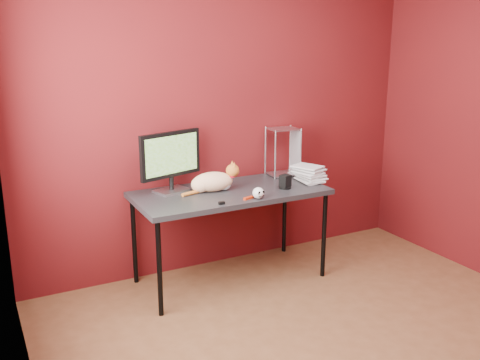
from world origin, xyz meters
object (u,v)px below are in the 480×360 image
cat (213,181)px  skull_mug (258,193)px  desk (230,197)px  speaker (285,182)px  monitor (171,159)px  book_stack (303,96)px

cat → skull_mug: cat is taller
desk → skull_mug: (0.09, -0.29, 0.09)m
desk → speaker: bearing=-18.9°
desk → skull_mug: size_ratio=16.92×
desk → skull_mug: skull_mug is taller
monitor → skull_mug: size_ratio=5.98×
cat → skull_mug: (0.21, -0.34, -0.03)m
monitor → book_stack: 1.16m
desk → book_stack: 0.99m
skull_mug → book_stack: (0.54, 0.25, 0.67)m
monitor → book_stack: bearing=-29.2°
speaker → book_stack: 0.70m
skull_mug → speaker: bearing=18.2°
speaker → skull_mug: bearing=-175.7°
skull_mug → book_stack: book_stack is taller
cat → speaker: (0.54, -0.19, -0.03)m
cat → book_stack: bearing=2.2°
monitor → skull_mug: 0.73m
desk → cat: cat is taller
cat → book_stack: size_ratio=0.34×
cat → speaker: cat is taller
skull_mug → book_stack: 0.89m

